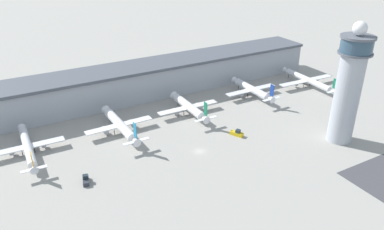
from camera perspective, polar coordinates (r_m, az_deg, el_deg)
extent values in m
plane|color=#9E9B93|center=(164.48, 1.15, -5.56)|extent=(1000.00, 1000.00, 0.00)
cube|color=#A3A8B2|center=(217.72, -8.24, 4.89)|extent=(228.62, 22.00, 17.31)
cube|color=#4C515B|center=(214.55, -8.40, 7.25)|extent=(228.62, 25.00, 1.60)
cylinder|color=#ADB2BC|center=(177.69, 22.43, 2.26)|extent=(10.94, 10.94, 40.84)
cylinder|color=#565B66|center=(171.10, 23.61, 8.65)|extent=(14.24, 14.24, 0.80)
cylinder|color=#334C60|center=(170.26, 23.81, 9.71)|extent=(13.10, 13.10, 5.88)
cylinder|color=#565B66|center=(169.46, 24.02, 10.82)|extent=(14.24, 14.24, 1.00)
sphere|color=white|center=(168.71, 24.23, 11.95)|extent=(5.91, 5.91, 5.91)
cylinder|color=silver|center=(175.45, -23.80, -4.37)|extent=(4.07, 33.85, 3.53)
cone|color=silver|center=(191.98, -24.45, -1.86)|extent=(3.58, 3.23, 3.53)
cone|color=silver|center=(158.90, -22.99, -7.48)|extent=(3.24, 4.28, 3.17)
cube|color=silver|center=(176.34, -23.79, -4.44)|extent=(30.98, 4.89, 0.44)
cylinder|color=#A8A8B2|center=(177.70, -25.82, -5.03)|extent=(2.00, 3.91, 1.94)
cylinder|color=#A8A8B2|center=(177.98, -21.72, -4.15)|extent=(2.00, 3.91, 1.94)
cube|color=orange|center=(155.85, -23.24, -6.22)|extent=(0.34, 2.80, 5.64)
cube|color=silver|center=(157.66, -22.95, -7.60)|extent=(9.90, 2.16, 0.24)
cylinder|color=black|center=(190.70, -24.21, -2.96)|extent=(0.28, 0.28, 2.13)
cylinder|color=black|center=(176.75, -22.85, -5.01)|extent=(0.28, 0.28, 2.13)
cylinder|color=black|center=(176.65, -24.42, -5.35)|extent=(0.28, 0.28, 2.13)
cylinder|color=white|center=(180.39, -10.98, -1.40)|extent=(5.26, 31.28, 4.29)
cone|color=white|center=(195.41, -12.83, 0.63)|extent=(4.41, 4.00, 4.29)
cone|color=white|center=(165.35, -8.69, -3.89)|extent=(4.02, 5.27, 3.86)
cube|color=white|center=(181.26, -11.03, -1.54)|extent=(32.89, 5.41, 0.44)
cylinder|color=#A8A8B2|center=(180.86, -13.13, -2.29)|extent=(2.51, 4.79, 2.36)
cylinder|color=#A8A8B2|center=(184.77, -9.12, -1.27)|extent=(2.51, 4.79, 2.36)
cube|color=#197FB2|center=(161.82, -8.68, -2.33)|extent=(0.39, 2.81, 6.87)
cube|color=white|center=(163.98, -8.50, -3.98)|extent=(12.08, 2.37, 0.24)
cylinder|color=black|center=(194.12, -12.43, -0.59)|extent=(0.28, 0.28, 2.35)
cylinder|color=black|center=(182.66, -9.99, -2.13)|extent=(0.28, 0.28, 2.35)
cylinder|color=black|center=(180.93, -11.75, -2.58)|extent=(0.28, 0.28, 2.35)
cylinder|color=white|center=(195.76, -0.53, 1.31)|extent=(4.46, 27.11, 4.28)
cone|color=white|center=(208.33, -2.56, 2.86)|extent=(4.31, 3.88, 4.28)
cone|color=white|center=(183.14, 1.88, -0.53)|extent=(3.89, 5.16, 3.85)
cube|color=white|center=(196.51, -0.60, 1.17)|extent=(33.85, 4.63, 0.44)
cylinder|color=#A8A8B2|center=(194.91, -2.58, 0.51)|extent=(2.39, 4.73, 2.35)
cylinder|color=#A8A8B2|center=(201.00, 1.04, 1.35)|extent=(2.39, 4.73, 2.35)
cube|color=#14704C|center=(179.93, 2.08, 0.93)|extent=(0.32, 2.80, 6.85)
cube|color=white|center=(181.86, 2.11, -0.58)|extent=(12.00, 2.08, 0.24)
cylinder|color=black|center=(207.06, -2.16, 1.75)|extent=(0.28, 0.28, 2.18)
cylinder|color=black|center=(198.23, 0.27, 0.61)|extent=(0.28, 0.28, 2.18)
cylinder|color=black|center=(195.65, -1.26, 0.25)|extent=(0.28, 0.28, 2.18)
cylinder|color=silver|center=(219.87, 9.06, 3.93)|extent=(4.12, 27.67, 4.03)
cone|color=silver|center=(231.37, 6.68, 5.22)|extent=(4.04, 3.64, 4.03)
cone|color=silver|center=(208.50, 11.79, 2.44)|extent=(3.64, 4.85, 3.63)
cube|color=silver|center=(220.53, 8.96, 3.81)|extent=(32.86, 4.50, 0.44)
cylinder|color=#A8A8B2|center=(217.75, 7.34, 3.28)|extent=(2.23, 4.44, 2.22)
cylinder|color=#A8A8B2|center=(225.81, 10.17, 3.92)|extent=(2.23, 4.44, 2.22)
cube|color=navy|center=(205.85, 12.09, 3.68)|extent=(0.31, 2.80, 6.45)
cube|color=silver|center=(207.42, 12.04, 2.41)|extent=(11.30, 2.03, 0.24)
cylinder|color=black|center=(230.33, 7.08, 4.20)|extent=(0.28, 0.28, 2.66)
cylinder|color=black|center=(222.62, 9.61, 3.24)|extent=(0.28, 0.28, 2.66)
cylinder|color=black|center=(219.31, 8.45, 2.97)|extent=(0.28, 0.28, 2.66)
cylinder|color=silver|center=(243.00, 17.17, 5.15)|extent=(4.87, 36.66, 3.61)
cone|color=silver|center=(256.55, 14.15, 6.61)|extent=(3.72, 3.37, 3.61)
cone|color=silver|center=(230.06, 20.62, 3.45)|extent=(3.40, 4.44, 3.25)
cube|color=silver|center=(243.70, 17.04, 5.07)|extent=(39.70, 5.77, 0.44)
cylinder|color=#A8A8B2|center=(239.25, 15.39, 4.61)|extent=(2.12, 4.04, 1.99)
cylinder|color=#A8A8B2|center=(250.36, 18.24, 5.18)|extent=(2.12, 4.04, 1.99)
cube|color=#14704C|center=(227.90, 20.96, 4.46)|extent=(0.40, 2.81, 5.78)
cube|color=silver|center=(229.16, 20.86, 3.42)|extent=(10.17, 2.35, 0.24)
cylinder|color=black|center=(255.58, 14.48, 5.77)|extent=(0.28, 0.28, 2.51)
cylinder|color=black|center=(245.71, 17.52, 4.56)|extent=(0.28, 0.28, 2.51)
cylinder|color=black|center=(242.32, 16.66, 4.38)|extent=(0.28, 0.28, 2.51)
cube|color=black|center=(151.04, -15.83, -9.86)|extent=(3.18, 5.25, 0.12)
cube|color=#2D333D|center=(150.59, -15.87, -9.61)|extent=(3.48, 6.18, 1.69)
cube|color=#232D38|center=(150.21, -15.95, -9.01)|extent=(2.30, 2.14, 1.39)
cube|color=black|center=(178.08, 6.80, -3.08)|extent=(4.30, 5.78, 0.12)
cube|color=gold|center=(177.69, 6.82, -2.85)|extent=(4.82, 6.73, 1.76)
cube|color=#232D38|center=(176.67, 7.02, -2.45)|extent=(2.64, 2.59, 1.44)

